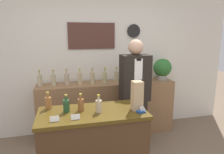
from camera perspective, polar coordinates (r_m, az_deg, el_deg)
name	(u,v)px	position (r m, az deg, el deg)	size (l,w,h in m)	color
back_wall	(98,58)	(3.68, -3.90, 5.36)	(5.20, 0.09, 2.70)	silver
back_shelf	(107,108)	(3.64, -1.33, -8.96)	(2.39, 0.44, 0.96)	#8E6642
display_counter	(93,149)	(2.49, -5.35, -19.82)	(1.20, 0.59, 0.94)	#422B19
shopkeeper	(135,96)	(3.10, 6.47, -5.43)	(0.43, 0.27, 1.71)	black
potted_plant	(162,68)	(3.78, 14.19, 2.41)	(0.33, 0.33, 0.40)	#9E998E
paper_bag	(137,96)	(2.27, 7.17, -5.37)	(0.11, 0.12, 0.34)	tan
tape_dispenser	(141,111)	(2.26, 8.39, -9.46)	(0.09, 0.06, 0.07)	#1E4799
price_card_left	(55,119)	(2.09, -16.07, -11.43)	(0.09, 0.02, 0.06)	white
price_card_right	(75,117)	(2.09, -10.39, -11.15)	(0.09, 0.02, 0.06)	white
counter_bottle_0	(48,102)	(2.44, -17.74, -6.95)	(0.07, 0.07, 0.20)	#9B6133
counter_bottle_1	(66,105)	(2.29, -12.92, -7.92)	(0.07, 0.07, 0.20)	#254B2B
counter_bottle_2	(81,104)	(2.29, -8.89, -7.72)	(0.07, 0.07, 0.20)	brown
counter_bottle_3	(99,106)	(2.23, -3.82, -8.18)	(0.07, 0.07, 0.20)	tan
shelf_bottle_0	(40,80)	(3.43, -19.94, -0.86)	(0.08, 0.08, 0.27)	tan
shelf_bottle_1	(53,80)	(3.39, -16.38, -0.77)	(0.08, 0.08, 0.27)	tan
shelf_bottle_2	(67,79)	(3.40, -12.77, -0.55)	(0.08, 0.08, 0.27)	tan
shelf_bottle_3	(80,78)	(3.40, -9.17, -0.39)	(0.08, 0.08, 0.27)	tan
shelf_bottle_4	(93,78)	(3.42, -5.59, -0.23)	(0.08, 0.08, 0.27)	tan
shelf_bottle_5	(105,77)	(3.45, -2.07, -0.05)	(0.08, 0.08, 0.27)	tan
shelf_bottle_6	(116,76)	(3.52, 1.29, 0.18)	(0.08, 0.08, 0.27)	tan
shelf_bottle_7	(128,76)	(3.56, 4.71, 0.28)	(0.08, 0.08, 0.27)	tan
shelf_bottle_8	(140,75)	(3.63, 7.92, 0.44)	(0.08, 0.08, 0.27)	tan
shelf_bottle_9	(151,75)	(3.72, 10.97, 0.60)	(0.08, 0.08, 0.27)	tan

